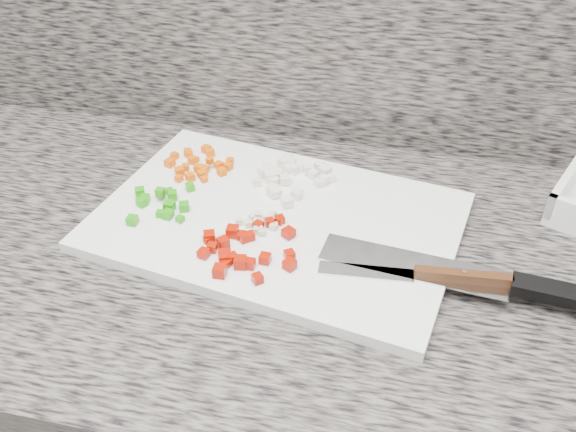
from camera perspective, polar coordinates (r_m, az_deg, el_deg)
name	(u,v)px	position (r m, az deg, el deg)	size (l,w,h in m)	color
countertop	(261,255)	(0.89, -2.42, -3.50)	(3.96, 0.64, 0.04)	#615B55
cutting_board	(277,222)	(0.90, -0.96, -0.50)	(0.49, 0.33, 0.02)	white
carrot_pile	(199,164)	(1.01, -7.95, 4.58)	(0.11, 0.10, 0.02)	#DF5704
onion_pile	(290,175)	(0.97, 0.16, 3.63)	(0.12, 0.13, 0.02)	silver
green_pepper_pile	(160,202)	(0.93, -11.27, 1.19)	(0.09, 0.11, 0.02)	#25980D
red_pepper_pile	(242,249)	(0.83, -4.09, -2.90)	(0.14, 0.14, 0.02)	#A41202
garlic_pile	(260,222)	(0.88, -2.47, -0.55)	(0.06, 0.06, 0.01)	beige
chef_knife	(519,286)	(0.83, 19.88, -5.89)	(0.39, 0.08, 0.02)	silver
paring_knife	(438,276)	(0.81, 13.19, -5.21)	(0.24, 0.04, 0.02)	silver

